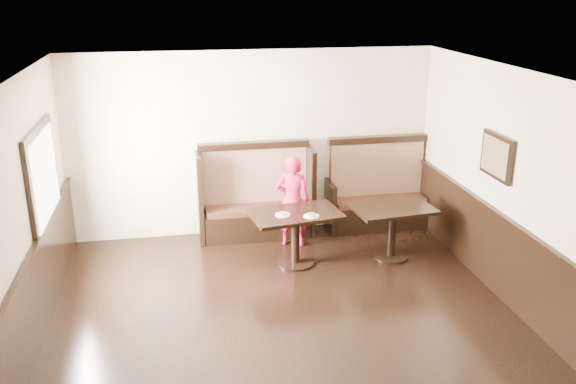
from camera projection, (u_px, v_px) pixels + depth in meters
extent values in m
plane|color=black|center=(299.00, 355.00, 6.41)|extent=(7.00, 7.00, 0.00)
plane|color=beige|center=(253.00, 144.00, 9.20)|extent=(5.50, 0.00, 5.50)
plane|color=beige|center=(1.00, 255.00, 5.47)|extent=(0.00, 7.00, 7.00)
plane|color=beige|center=(554.00, 214.00, 6.44)|extent=(0.00, 7.00, 7.00)
plane|color=white|center=(301.00, 90.00, 5.50)|extent=(7.00, 7.00, 0.00)
cube|color=black|center=(19.00, 341.00, 5.77)|extent=(0.05, 6.90, 1.00)
cube|color=black|center=(540.00, 290.00, 6.73)|extent=(0.05, 6.90, 1.00)
cube|color=black|center=(43.00, 176.00, 7.20)|extent=(0.05, 1.50, 1.20)
cube|color=white|center=(45.00, 176.00, 7.20)|extent=(0.01, 1.30, 1.00)
cube|color=black|center=(497.00, 156.00, 7.44)|extent=(0.04, 0.70, 0.55)
cube|color=olive|center=(495.00, 157.00, 7.44)|extent=(0.01, 0.60, 0.45)
cube|color=black|center=(257.00, 224.00, 9.33)|extent=(1.60, 0.50, 0.42)
cube|color=#3C1E13|center=(256.00, 208.00, 9.25)|extent=(1.54, 0.46, 0.09)
cube|color=#470E13|center=(254.00, 177.00, 9.30)|extent=(1.60, 0.12, 0.92)
cube|color=black|center=(253.00, 145.00, 9.14)|extent=(1.68, 0.16, 0.10)
cube|color=black|center=(200.00, 196.00, 9.13)|extent=(0.07, 0.72, 1.36)
cube|color=black|center=(309.00, 189.00, 9.42)|extent=(0.07, 0.72, 1.36)
cube|color=black|center=(378.00, 215.00, 9.68)|extent=(1.50, 0.50, 0.42)
cube|color=#3C1E13|center=(379.00, 200.00, 9.59)|extent=(1.44, 0.46, 0.09)
cube|color=#470E13|center=(376.00, 170.00, 9.64)|extent=(1.50, 0.12, 0.92)
cube|color=black|center=(378.00, 139.00, 9.48)|extent=(1.58, 0.16, 0.10)
cube|color=black|center=(329.00, 205.00, 9.57)|extent=(0.07, 0.72, 0.80)
cube|color=black|center=(423.00, 199.00, 9.84)|extent=(0.07, 0.72, 0.80)
cube|color=black|center=(295.00, 214.00, 8.25)|extent=(1.30, 0.92, 0.05)
cylinder|color=black|center=(295.00, 240.00, 8.37)|extent=(0.12, 0.12, 0.70)
cylinder|color=black|center=(295.00, 263.00, 8.49)|extent=(0.52, 0.52, 0.03)
cube|color=black|center=(393.00, 209.00, 8.46)|extent=(1.17, 0.83, 0.05)
cylinder|color=black|center=(392.00, 234.00, 8.59)|extent=(0.12, 0.12, 0.69)
cylinder|color=black|center=(390.00, 256.00, 8.70)|extent=(0.52, 0.52, 0.03)
imported|color=#B81340|center=(293.00, 201.00, 8.89)|extent=(0.58, 0.46, 1.38)
cylinder|color=white|center=(283.00, 215.00, 8.15)|extent=(0.20, 0.20, 0.01)
cylinder|color=tan|center=(283.00, 214.00, 8.14)|extent=(0.13, 0.13, 0.02)
cylinder|color=#EABA54|center=(283.00, 213.00, 8.14)|extent=(0.11, 0.11, 0.01)
cylinder|color=white|center=(311.00, 216.00, 8.11)|extent=(0.21, 0.21, 0.01)
cylinder|color=tan|center=(311.00, 215.00, 8.10)|extent=(0.13, 0.13, 0.02)
cylinder|color=#EABA54|center=(311.00, 214.00, 8.10)|extent=(0.11, 0.11, 0.01)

